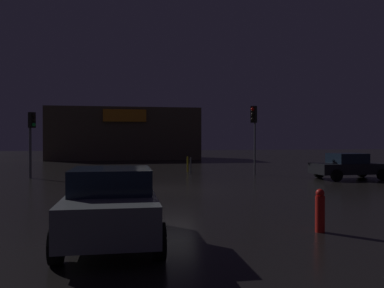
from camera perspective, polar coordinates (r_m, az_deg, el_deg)
The scene contains 9 objects.
ground_plane at distance 17.00m, azimuth -3.72°, elevation -6.60°, with size 120.00×120.00×0.00m, color black.
store_building at distance 44.00m, azimuth -9.72°, elevation 1.44°, with size 15.80×7.48×5.47m.
traffic_signal_main at distance 24.23m, azimuth 8.94°, elevation 3.19°, with size 0.42×0.42×4.17m.
traffic_signal_cross_left at distance 23.49m, azimuth -22.19°, elevation 1.82°, with size 0.42×0.42×3.65m.
car_near at distance 8.45m, azimuth -11.56°, elevation -8.59°, with size 2.02×3.94×1.56m.
car_far at distance 23.00m, azimuth 21.78°, elevation -2.98°, with size 4.02×2.04×1.40m.
fire_hydrant at distance 9.74m, azimuth 18.02°, elevation -9.15°, with size 0.22×0.22×1.01m.
bollard_kerb_a at distance 24.56m, azimuth -0.19°, elevation -3.16°, with size 0.09×0.09×1.01m, color #595B60.
bollard_kerb_b at distance 26.19m, azimuth -0.63°, elevation -2.93°, with size 0.10×0.10×1.01m, color gold.
Camera 1 is at (-1.90, -16.75, 2.16)m, focal length 36.91 mm.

